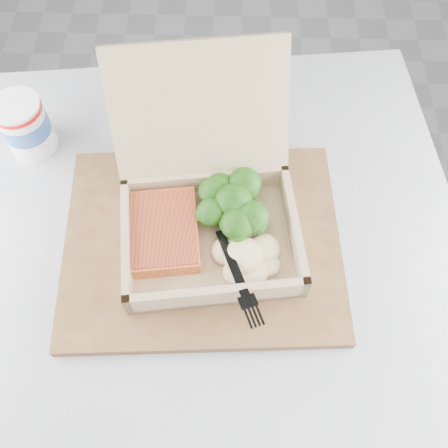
{
  "coord_description": "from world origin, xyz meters",
  "views": [
    {
      "loc": [
        0.2,
        -0.75,
        1.32
      ],
      "look_at": [
        0.19,
        -0.44,
        0.75
      ],
      "focal_mm": 40.0,
      "sensor_mm": 36.0,
      "label": 1
    }
  ],
  "objects_px": {
    "serving_tray": "(202,242)",
    "paper_cup": "(24,124)",
    "cafe_table": "(213,294)",
    "takeout_container": "(207,197)"
  },
  "relations": [
    {
      "from": "serving_tray",
      "to": "paper_cup",
      "type": "bearing_deg",
      "value": 148.35
    },
    {
      "from": "cafe_table",
      "to": "paper_cup",
      "type": "bearing_deg",
      "value": 148.46
    },
    {
      "from": "serving_tray",
      "to": "paper_cup",
      "type": "xyz_separation_m",
      "value": [
        -0.27,
        0.17,
        0.04
      ]
    },
    {
      "from": "serving_tray",
      "to": "paper_cup",
      "type": "height_order",
      "value": "paper_cup"
    },
    {
      "from": "cafe_table",
      "to": "serving_tray",
      "type": "height_order",
      "value": "serving_tray"
    },
    {
      "from": "cafe_table",
      "to": "paper_cup",
      "type": "xyz_separation_m",
      "value": [
        -0.28,
        0.17,
        0.23
      ]
    },
    {
      "from": "cafe_table",
      "to": "takeout_container",
      "type": "distance_m",
      "value": 0.25
    },
    {
      "from": "paper_cup",
      "to": "cafe_table",
      "type": "bearing_deg",
      "value": -31.54
    },
    {
      "from": "serving_tray",
      "to": "takeout_container",
      "type": "xyz_separation_m",
      "value": [
        0.01,
        0.04,
        0.06
      ]
    },
    {
      "from": "cafe_table",
      "to": "serving_tray",
      "type": "distance_m",
      "value": 0.19
    }
  ]
}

